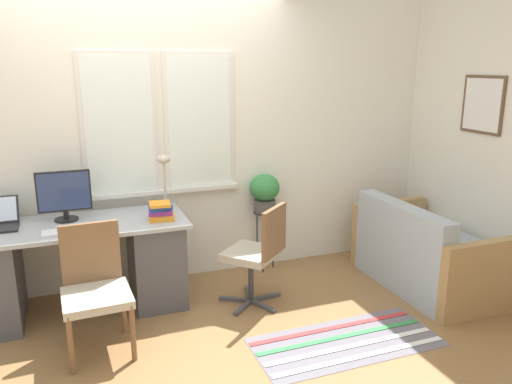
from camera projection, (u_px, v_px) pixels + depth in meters
name	position (u px, v px, depth m)	size (l,w,h in m)	color
ground_plane	(169.00, 316.00, 3.90)	(14.00, 14.00, 0.00)	olive
wall_back_with_window	(145.00, 132.00, 4.26)	(9.00, 0.12, 2.70)	white
wall_right_with_picture	(467.00, 128.00, 4.51)	(0.08, 9.00, 2.70)	white
desk	(78.00, 266.00, 3.90)	(1.70, 0.69, 0.73)	#9EA3A8
monitor	(64.00, 195.00, 3.86)	(0.40, 0.18, 0.39)	black
keyboard	(70.00, 231.00, 3.62)	(0.38, 0.15, 0.02)	silver
mouse	(111.00, 227.00, 3.70)	(0.04, 0.07, 0.03)	slate
desk_lamp	(164.00, 170.00, 4.10)	(0.13, 0.13, 0.47)	#BCB299
book_stack	(161.00, 212.00, 3.91)	(0.22, 0.20, 0.14)	orange
desk_chair_wooden	(95.00, 287.00, 3.37)	(0.46, 0.47, 0.86)	brown
office_chair_swivel	(258.00, 252.00, 3.99)	(0.56, 0.57, 0.85)	#47474C
couch_loveseat	(426.00, 256.00, 4.40)	(0.78, 1.33, 0.77)	#9EA8B2
plant_stand	(265.00, 220.00, 4.69)	(0.21, 0.21, 0.58)	#333338
potted_plant	(265.00, 191.00, 4.62)	(0.28, 0.28, 0.35)	#514C47
floor_rug_striped	(346.00, 342.00, 3.54)	(1.34, 0.60, 0.01)	slate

